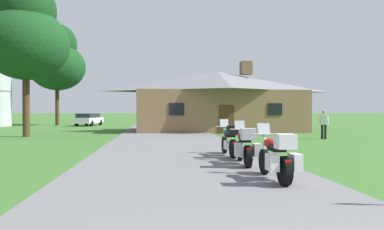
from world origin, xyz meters
TOP-DOWN VIEW (x-y plane):
  - ground_plane at (0.00, 20.00)m, footprint 500.00×500.00m
  - asphalt_driveway at (0.00, 18.00)m, footprint 6.40×80.00m
  - motorcycle_red_nearest_to_camera at (1.94, 6.48)m, footprint 0.72×2.08m
  - motorcycle_red_second_in_row at (1.83, 8.98)m, footprint 0.81×2.08m
  - motorcycle_green_farthest_in_row at (1.81, 11.13)m, footprint 0.66×2.08m
  - stone_lodge at (4.44, 28.16)m, footprint 13.99×7.38m
  - bystander_white_shirt_near_lodge at (9.16, 18.93)m, footprint 0.49×0.37m
  - tree_left_far at (-12.12, 41.72)m, footprint 6.44×6.44m
  - tree_left_near at (-9.10, 22.70)m, footprint 5.43×5.43m
  - parked_white_suv_far_left at (-8.28, 40.18)m, footprint 2.68×4.87m

SIDE VIEW (x-z plane):
  - ground_plane at x=0.00m, z-range 0.00..0.00m
  - asphalt_driveway at x=0.00m, z-range 0.00..0.06m
  - motorcycle_red_nearest_to_camera at x=1.94m, z-range -0.04..1.26m
  - motorcycle_red_second_in_row at x=1.83m, z-range -0.04..1.26m
  - motorcycle_green_farthest_in_row at x=1.81m, z-range -0.03..1.27m
  - parked_white_suv_far_left at x=-8.28m, z-range 0.08..1.48m
  - bystander_white_shirt_near_lodge at x=9.16m, z-range 0.11..1.79m
  - stone_lodge at x=4.44m, z-range -0.38..5.46m
  - tree_left_near at x=-9.10m, z-range 1.53..11.73m
  - tree_left_far at x=-12.12m, z-range 1.67..13.47m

